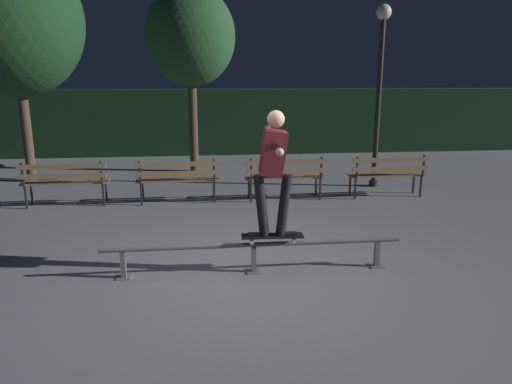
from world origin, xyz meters
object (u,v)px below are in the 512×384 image
Objects in this scene: skateboard at (272,236)px; lamp_post_right at (380,74)px; park_bench_leftmost at (64,179)px; park_bench_left_center at (178,176)px; grind_rail at (254,249)px; tree_behind_benches at (191,37)px; tree_far_left at (14,22)px; park_bench_rightmost at (388,172)px; park_bench_right_center at (285,174)px; skateboarder at (273,163)px.

skateboard is 0.20× the size of lamp_post_right.
park_bench_leftmost and park_bench_left_center have the same top height.
skateboard is 3.75m from park_bench_left_center.
grind_rail is 0.83× the size of tree_behind_benches.
grind_rail is at bearing -47.12° from park_bench_leftmost.
park_bench_rightmost is at bearing -17.06° from tree_far_left.
tree_far_left is at bearing -168.13° from tree_behind_benches.
park_bench_leftmost is at bearing -58.93° from tree_far_left.
park_bench_leftmost is at bearing -126.70° from tree_behind_benches.
tree_far_left is at bearing 157.15° from park_bench_right_center.
skateboard is 0.49× the size of park_bench_rightmost.
tree_far_left reaches higher than park_bench_right_center.
lamp_post_right is (2.99, 4.50, 1.08)m from skateboarder.
tree_far_left reaches higher than lamp_post_right.
park_bench_left_center is (-1.36, 3.50, -0.87)m from skateboarder.
skateboarder reaches higher than park_bench_leftmost.
tree_far_left is 1.35× the size of lamp_post_right.
skateboard is at bearing -102.45° from park_bench_right_center.
park_bench_leftmost is 2.13m from park_bench_left_center.
skateboard is at bearing -80.77° from tree_behind_benches.
lamp_post_right is at bearing 56.42° from skateboard.
tree_behind_benches is at bearing 141.18° from park_bench_rightmost.
tree_far_left is at bearing 121.07° from park_bench_leftmost.
park_bench_leftmost is 4.16m from tree_far_left.
grind_rail is at bearing -131.88° from park_bench_rightmost.
park_bench_rightmost reaches higher than skateboard.
skateboard is at bearing 177.66° from skateboarder.
skateboard is 3.58m from park_bench_right_center.
skateboarder is at bearing -0.03° from grind_rail.
lamp_post_right is at bearing -10.00° from tree_far_left.
park_bench_left_center is at bearing 107.75° from grind_rail.
grind_rail is at bearing 179.97° from skateboarder.
skateboard reaches higher than grind_rail.
tree_far_left is at bearing 146.10° from park_bench_left_center.
park_bench_leftmost is 4.25m from park_bench_right_center.
skateboarder is 0.34× the size of tree_behind_benches.
skateboarder is 3.68m from park_bench_right_center.
tree_behind_benches is at bearing 85.28° from park_bench_left_center.
tree_far_left is 8.12m from lamp_post_right.
lamp_post_right is (4.34, 1.01, 1.94)m from park_bench_left_center.
grind_rail is 2.37× the size of park_bench_leftmost.
grind_rail is at bearing -106.08° from park_bench_right_center.
tree_behind_benches is at bearing 99.26° from skateboarder.
park_bench_leftmost is 6.83m from lamp_post_right.
tree_behind_benches reaches higher than park_bench_left_center.
skateboard is 0.49× the size of park_bench_left_center.
grind_rail is at bearing -72.25° from park_bench_left_center.
park_bench_leftmost is 1.00× the size of park_bench_left_center.
tree_far_left is (-1.45, 2.40, 3.07)m from park_bench_leftmost.
park_bench_rightmost is 2.19m from lamp_post_right.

